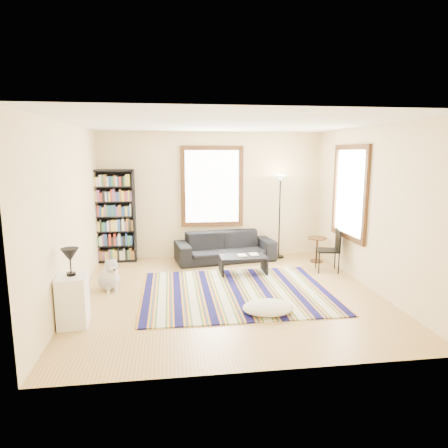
{
  "coord_description": "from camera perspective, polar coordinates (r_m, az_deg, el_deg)",
  "views": [
    {
      "loc": [
        -0.94,
        -6.4,
        2.35
      ],
      "look_at": [
        0.0,
        0.5,
        1.1
      ],
      "focal_mm": 32.0,
      "sensor_mm": 36.0,
      "label": 1
    }
  ],
  "objects": [
    {
      "name": "dog",
      "position": [
        7.24,
        -16.14,
        -6.82
      ],
      "size": [
        0.6,
        0.69,
        0.57
      ],
      "primitive_type": null,
      "rotation": [
        0.0,
        0.0,
        0.41
      ],
      "color": "silver",
      "rests_on": "floor"
    },
    {
      "name": "rug",
      "position": [
        6.9,
        1.74,
        -9.66
      ],
      "size": [
        3.18,
        2.54,
        0.02
      ],
      "primitive_type": "cube",
      "color": "#0F0D41",
      "rests_on": "floor"
    },
    {
      "name": "white_cabinet",
      "position": [
        5.97,
        -20.76,
        -10.1
      ],
      "size": [
        0.41,
        0.52,
        0.7
      ],
      "primitive_type": "cube",
      "rotation": [
        0.0,
        0.0,
        0.07
      ],
      "color": "white",
      "rests_on": "floor"
    },
    {
      "name": "book_b",
      "position": [
        7.9,
        3.74,
        -4.39
      ],
      "size": [
        0.23,
        0.17,
        0.02
      ],
      "primitive_type": "imported",
      "rotation": [
        0.0,
        0.0,
        0.06
      ],
      "color": "beige",
      "rests_on": "coffee_table"
    },
    {
      "name": "wall_back",
      "position": [
        9.05,
        -1.76,
        4.15
      ],
      "size": [
        5.0,
        0.1,
        2.8
      ],
      "primitive_type": "cube",
      "color": "beige",
      "rests_on": "floor"
    },
    {
      "name": "floor_lamp",
      "position": [
        9.0,
        7.93,
        1.0
      ],
      "size": [
        0.33,
        0.33,
        1.86
      ],
      "primitive_type": null,
      "rotation": [
        0.0,
        0.0,
        0.11
      ],
      "color": "black",
      "rests_on": "floor"
    },
    {
      "name": "coffee_table",
      "position": [
        7.87,
        2.72,
        -5.85
      ],
      "size": [
        0.9,
        0.51,
        0.36
      ],
      "primitive_type": "cube",
      "rotation": [
        0.0,
        0.0,
        -0.01
      ],
      "color": "black",
      "rests_on": "floor"
    },
    {
      "name": "wall_right",
      "position": [
        7.36,
        20.66,
        2.09
      ],
      "size": [
        0.1,
        5.0,
        2.8
      ],
      "primitive_type": "cube",
      "color": "beige",
      "rests_on": "floor"
    },
    {
      "name": "table_lamp",
      "position": [
        5.81,
        -21.1,
        -5.09
      ],
      "size": [
        0.31,
        0.31,
        0.38
      ],
      "primitive_type": null,
      "rotation": [
        0.0,
        0.0,
        -0.36
      ],
      "color": "black",
      "rests_on": "white_cabinet"
    },
    {
      "name": "bookshelf",
      "position": [
        8.91,
        -15.44,
        1.09
      ],
      "size": [
        0.9,
        0.3,
        2.0
      ],
      "primitive_type": "cube",
      "color": "black",
      "rests_on": "floor"
    },
    {
      "name": "folding_chair",
      "position": [
        8.22,
        14.58,
        -3.66
      ],
      "size": [
        0.49,
        0.48,
        0.86
      ],
      "primitive_type": "cube",
      "rotation": [
        0.0,
        0.0,
        -0.2
      ],
      "color": "black",
      "rests_on": "floor"
    },
    {
      "name": "floor_cushion",
      "position": [
        6.05,
        6.32,
        -11.78
      ],
      "size": [
        0.77,
        0.59,
        0.19
      ],
      "primitive_type": "ellipsoid",
      "rotation": [
        0.0,
        0.0,
        0.02
      ],
      "color": "white",
      "rests_on": "floor"
    },
    {
      "name": "ceiling",
      "position": [
        6.49,
        0.62,
        14.58
      ],
      "size": [
        5.0,
        5.0,
        0.1
      ],
      "primitive_type": "cube",
      "color": "white",
      "rests_on": "floor"
    },
    {
      "name": "wall_front",
      "position": [
        4.08,
        5.81,
        -3.36
      ],
      "size": [
        5.0,
        0.1,
        2.8
      ],
      "primitive_type": "cube",
      "color": "beige",
      "rests_on": "floor"
    },
    {
      "name": "sofa",
      "position": [
        8.78,
        0.16,
        -3.25
      ],
      "size": [
        1.15,
        2.25,
        0.63
      ],
      "primitive_type": "imported",
      "rotation": [
        0.0,
        0.0,
        0.15
      ],
      "color": "black",
      "rests_on": "floor"
    },
    {
      "name": "window_right",
      "position": [
        8.01,
        17.55,
        4.32
      ],
      "size": [
        0.06,
        1.2,
        1.6
      ],
      "primitive_type": "cube",
      "color": "white",
      "rests_on": "wall_right"
    },
    {
      "name": "wall_left",
      "position": [
        6.67,
        -21.63,
        1.26
      ],
      "size": [
        0.1,
        5.0,
        2.8
      ],
      "primitive_type": "cube",
      "color": "beige",
      "rests_on": "floor"
    },
    {
      "name": "book_a",
      "position": [
        7.8,
        2.01,
        -4.53
      ],
      "size": [
        0.23,
        0.17,
        0.02
      ],
      "primitive_type": "imported",
      "rotation": [
        0.0,
        0.0,
        0.02
      ],
      "color": "beige",
      "rests_on": "coffee_table"
    },
    {
      "name": "floor",
      "position": [
        6.9,
        0.57,
        -10.17
      ],
      "size": [
        5.0,
        5.0,
        0.1
      ],
      "primitive_type": "cube",
      "color": "tan",
      "rests_on": "ground"
    },
    {
      "name": "side_table",
      "position": [
        8.91,
        13.13,
        -3.59
      ],
      "size": [
        0.49,
        0.49,
        0.54
      ],
      "primitive_type": "cylinder",
      "rotation": [
        0.0,
        0.0,
        -0.27
      ],
      "color": "#442611",
      "rests_on": "floor"
    },
    {
      "name": "window_back",
      "position": [
        8.96,
        -1.71,
        5.37
      ],
      "size": [
        1.2,
        0.06,
        1.6
      ],
      "primitive_type": "cube",
      "color": "white",
      "rests_on": "wall_back"
    }
  ]
}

